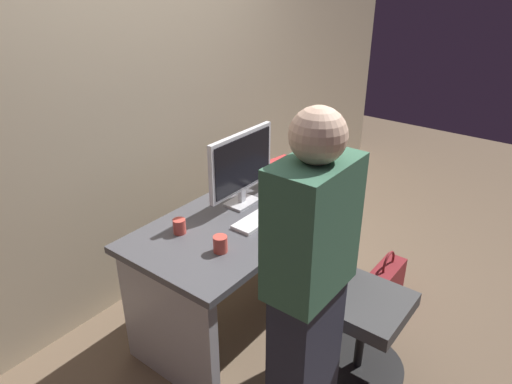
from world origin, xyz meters
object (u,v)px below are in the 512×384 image
at_px(office_chair, 355,305).
at_px(mouse, 287,197).
at_px(desk, 250,245).
at_px(person_at_desk, 309,288).
at_px(monitor, 242,165).
at_px(book_stack, 281,171).
at_px(cup_near_keyboard, 220,244).
at_px(cup_by_monitor, 179,226).
at_px(keyboard, 263,216).
at_px(handbag, 386,282).

relative_size(office_chair, mouse, 9.40).
bearing_deg(desk, mouse, -15.38).
distance_m(person_at_desk, monitor, 1.01).
relative_size(desk, person_at_desk, 0.92).
height_order(mouse, book_stack, book_stack).
bearing_deg(cup_near_keyboard, cup_by_monitor, 89.76).
bearing_deg(keyboard, cup_by_monitor, 148.54).
xyz_separation_m(person_at_desk, book_stack, (0.96, 0.81, -0.01)).
distance_m(office_chair, cup_near_keyboard, 0.81).
height_order(desk, keyboard, keyboard).
distance_m(keyboard, cup_near_keyboard, 0.42).
distance_m(office_chair, book_stack, 1.02).
relative_size(monitor, keyboard, 1.26).
bearing_deg(keyboard, desk, 91.36).
distance_m(cup_near_keyboard, cup_by_monitor, 0.30).
relative_size(person_at_desk, keyboard, 3.81).
bearing_deg(monitor, desk, -120.81).
bearing_deg(cup_near_keyboard, desk, 18.67).
bearing_deg(cup_near_keyboard, book_stack, 15.12).
height_order(desk, cup_near_keyboard, cup_near_keyboard).
bearing_deg(cup_near_keyboard, person_at_desk, -98.00).
xyz_separation_m(desk, handbag, (0.67, -0.64, -0.39)).
xyz_separation_m(office_chair, monitor, (0.06, 0.83, 0.58)).
bearing_deg(handbag, keyboard, 141.21).
relative_size(desk, cup_near_keyboard, 17.18).
distance_m(desk, monitor, 0.50).
bearing_deg(office_chair, book_stack, 60.65).
xyz_separation_m(cup_near_keyboard, handbag, (1.09, -0.50, -0.66)).
distance_m(person_at_desk, keyboard, 0.80).
distance_m(monitor, book_stack, 0.44).
relative_size(desk, book_stack, 6.92).
bearing_deg(cup_by_monitor, office_chair, -64.76).
relative_size(office_chair, person_at_desk, 0.57).
xyz_separation_m(keyboard, handbag, (0.67, -0.54, -0.63)).
relative_size(desk, handbag, 4.00).
height_order(person_at_desk, cup_by_monitor, person_at_desk).
xyz_separation_m(person_at_desk, keyboard, (0.50, 0.62, -0.08)).
xyz_separation_m(keyboard, cup_by_monitor, (-0.42, 0.26, 0.03)).
bearing_deg(cup_by_monitor, desk, -20.81).
height_order(person_at_desk, book_stack, person_at_desk).
height_order(book_stack, handbag, book_stack).
height_order(person_at_desk, cup_near_keyboard, person_at_desk).
xyz_separation_m(monitor, cup_by_monitor, (-0.48, 0.05, -0.22)).
distance_m(monitor, keyboard, 0.33).
xyz_separation_m(keyboard, book_stack, (0.46, 0.20, 0.07)).
height_order(monitor, cup_by_monitor, monitor).
distance_m(cup_by_monitor, book_stack, 0.88).
xyz_separation_m(cup_near_keyboard, book_stack, (0.88, 0.24, 0.03)).
xyz_separation_m(mouse, cup_by_monitor, (-0.69, 0.23, 0.02)).
height_order(desk, mouse, mouse).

